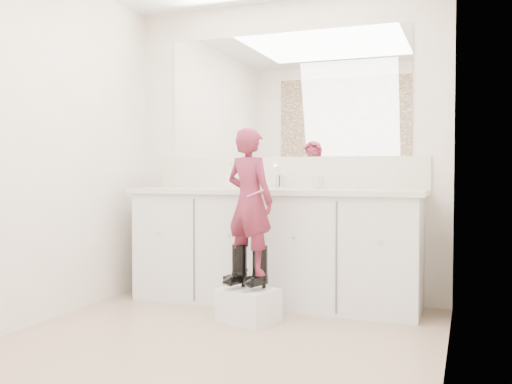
% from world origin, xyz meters
% --- Properties ---
extents(floor, '(3.00, 3.00, 0.00)m').
position_xyz_m(floor, '(0.00, 0.00, 0.00)').
color(floor, '#846B56').
rests_on(floor, ground).
extents(wall_back, '(2.60, 0.00, 2.60)m').
position_xyz_m(wall_back, '(0.00, 1.50, 1.20)').
color(wall_back, beige).
rests_on(wall_back, floor).
extents(wall_front, '(2.60, 0.00, 2.60)m').
position_xyz_m(wall_front, '(0.00, -1.50, 1.20)').
color(wall_front, beige).
rests_on(wall_front, floor).
extents(wall_left, '(0.00, 3.00, 3.00)m').
position_xyz_m(wall_left, '(-1.30, 0.00, 1.20)').
color(wall_left, beige).
rests_on(wall_left, floor).
extents(wall_right, '(0.00, 3.00, 3.00)m').
position_xyz_m(wall_right, '(1.30, 0.00, 1.20)').
color(wall_right, beige).
rests_on(wall_right, floor).
extents(vanity_cabinet, '(2.20, 0.55, 0.85)m').
position_xyz_m(vanity_cabinet, '(0.00, 1.23, 0.42)').
color(vanity_cabinet, silver).
rests_on(vanity_cabinet, floor).
extents(countertop, '(2.28, 0.58, 0.04)m').
position_xyz_m(countertop, '(0.00, 1.21, 0.87)').
color(countertop, beige).
rests_on(countertop, vanity_cabinet).
extents(backsplash, '(2.28, 0.03, 0.25)m').
position_xyz_m(backsplash, '(0.00, 1.49, 1.02)').
color(backsplash, beige).
rests_on(backsplash, countertop).
extents(mirror, '(2.00, 0.02, 1.00)m').
position_xyz_m(mirror, '(0.00, 1.49, 1.64)').
color(mirror, white).
rests_on(mirror, wall_back).
extents(faucet, '(0.08, 0.08, 0.10)m').
position_xyz_m(faucet, '(0.00, 1.38, 0.94)').
color(faucet, silver).
rests_on(faucet, countertop).
extents(cup, '(0.12, 0.12, 0.10)m').
position_xyz_m(cup, '(0.33, 1.29, 0.94)').
color(cup, beige).
rests_on(cup, countertop).
extents(soap_bottle, '(0.12, 0.12, 0.21)m').
position_xyz_m(soap_bottle, '(-0.36, 1.20, 0.99)').
color(soap_bottle, silver).
rests_on(soap_bottle, countertop).
extents(step_stool, '(0.43, 0.39, 0.23)m').
position_xyz_m(step_stool, '(0.02, 0.64, 0.11)').
color(step_stool, white).
rests_on(step_stool, floor).
extents(boot_left, '(0.16, 0.22, 0.30)m').
position_xyz_m(boot_left, '(-0.06, 0.66, 0.38)').
color(boot_left, black).
rests_on(boot_left, step_stool).
extents(boot_right, '(0.16, 0.22, 0.30)m').
position_xyz_m(boot_right, '(0.09, 0.66, 0.38)').
color(boot_right, black).
rests_on(boot_right, step_stool).
extents(toddler, '(0.41, 0.33, 0.99)m').
position_xyz_m(toddler, '(0.02, 0.66, 0.82)').
color(toddler, '#B13655').
rests_on(toddler, step_stool).
extents(toothbrush, '(0.13, 0.05, 0.06)m').
position_xyz_m(toothbrush, '(0.09, 0.58, 0.88)').
color(toothbrush, '#F45FBD').
rests_on(toothbrush, toddler).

